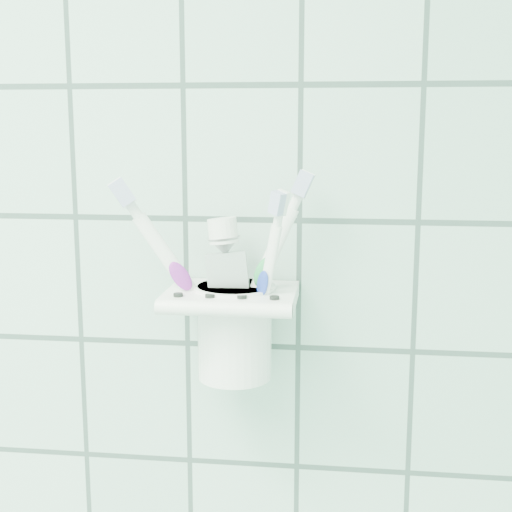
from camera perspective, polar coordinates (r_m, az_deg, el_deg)
The scene contains 6 objects.
holder_bracket at distance 0.69m, azimuth -1.95°, elevation -3.38°, with size 0.12×0.10×0.04m.
cup at distance 0.70m, azimuth -1.72°, elevation -5.75°, with size 0.08×0.08×0.09m.
toothbrush_pink at distance 0.68m, azimuth -0.95°, elevation -0.17°, with size 0.11×0.04×0.21m.
toothbrush_blue at distance 0.68m, azimuth -3.02°, elevation -0.70°, with size 0.08×0.03×0.21m.
toothbrush_orange at distance 0.68m, azimuth -0.52°, elevation -1.76°, with size 0.04×0.04×0.18m.
toothpaste_tube at distance 0.68m, azimuth -1.47°, elevation -2.32°, with size 0.05×0.04×0.16m.
Camera 1 is at (0.75, 0.49, 1.48)m, focal length 50.00 mm.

